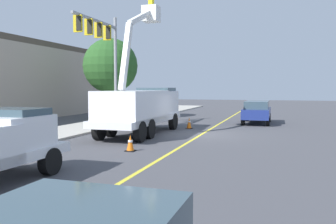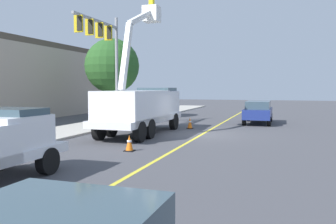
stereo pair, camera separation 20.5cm
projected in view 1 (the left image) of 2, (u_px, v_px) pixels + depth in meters
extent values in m
plane|color=#47474C|center=(201.00, 134.00, 20.12)|extent=(120.00, 120.00, 0.00)
cube|color=#B2ADA3|center=(78.00, 128.00, 22.57)|extent=(60.03, 4.21, 0.12)
cube|color=yellow|center=(201.00, 134.00, 20.12)|extent=(50.00, 0.67, 0.01)
cube|color=white|center=(140.00, 119.00, 20.16)|extent=(8.23, 2.58, 0.36)
cube|color=white|center=(155.00, 104.00, 22.60)|extent=(2.65, 2.38, 1.60)
cube|color=#384C56|center=(156.00, 93.00, 22.74)|extent=(1.83, 2.12, 0.64)
cube|color=white|center=(133.00, 107.00, 19.18)|extent=(5.27, 2.55, 1.80)
cube|color=white|center=(126.00, 56.00, 17.98)|extent=(1.15, 0.42, 3.55)
cube|color=white|center=(141.00, 17.00, 19.33)|extent=(2.60, 0.60, 1.34)
cube|color=white|center=(151.00, 14.00, 20.43)|extent=(0.90, 0.90, 0.90)
cube|color=yellow|center=(151.00, 4.00, 20.38)|extent=(0.36, 0.24, 0.60)
cylinder|color=black|center=(141.00, 120.00, 23.26)|extent=(1.04, 0.35, 1.04)
cylinder|color=black|center=(173.00, 121.00, 22.57)|extent=(1.04, 0.35, 1.04)
cylinder|color=black|center=(111.00, 127.00, 19.12)|extent=(1.04, 0.35, 1.04)
cylinder|color=black|center=(149.00, 129.00, 18.44)|extent=(1.04, 0.35, 1.04)
cylinder|color=black|center=(99.00, 130.00, 17.88)|extent=(1.04, 0.35, 1.04)
cylinder|color=black|center=(140.00, 132.00, 17.20)|extent=(1.04, 0.35, 1.04)
cube|color=white|center=(10.00, 134.00, 10.40)|extent=(2.04, 1.95, 1.10)
cube|color=#384C56|center=(14.00, 118.00, 10.55)|extent=(1.36, 1.78, 0.56)
cylinder|color=black|center=(1.00, 158.00, 11.33)|extent=(0.84, 0.31, 0.84)
cylinder|color=black|center=(50.00, 161.00, 10.75)|extent=(0.84, 0.31, 0.84)
cube|color=navy|center=(257.00, 113.00, 26.34)|extent=(4.82, 1.95, 0.70)
cube|color=#384C56|center=(257.00, 105.00, 26.44)|extent=(3.47, 1.71, 0.60)
cylinder|color=black|center=(268.00, 121.00, 24.56)|extent=(0.68, 0.25, 0.68)
cylinder|color=black|center=(243.00, 121.00, 25.08)|extent=(0.68, 0.25, 0.68)
cylinder|color=black|center=(269.00, 117.00, 27.67)|extent=(0.68, 0.25, 0.68)
cylinder|color=black|center=(247.00, 117.00, 28.18)|extent=(0.68, 0.25, 0.68)
cube|color=black|center=(130.00, 151.00, 14.80)|extent=(0.40, 0.40, 0.04)
cone|color=orange|center=(130.00, 143.00, 14.78)|extent=(0.32, 0.32, 0.65)
cylinder|color=white|center=(130.00, 141.00, 14.77)|extent=(0.20, 0.20, 0.08)
cube|color=black|center=(189.00, 128.00, 23.01)|extent=(0.40, 0.40, 0.04)
cone|color=orange|center=(189.00, 123.00, 22.99)|extent=(0.32, 0.32, 0.71)
cylinder|color=white|center=(189.00, 122.00, 22.98)|extent=(0.20, 0.20, 0.08)
cylinder|color=gray|center=(116.00, 72.00, 25.28)|extent=(0.22, 0.22, 7.70)
cube|color=gray|center=(96.00, 21.00, 22.45)|extent=(5.51, 0.22, 0.16)
cube|color=gold|center=(107.00, 33.00, 23.94)|extent=(0.13, 0.56, 1.00)
cube|color=black|center=(109.00, 33.00, 23.91)|extent=(0.20, 0.32, 0.84)
cube|color=gold|center=(98.00, 30.00, 22.78)|extent=(0.13, 0.56, 1.00)
cube|color=black|center=(100.00, 30.00, 22.75)|extent=(0.20, 0.32, 0.84)
cube|color=gold|center=(89.00, 27.00, 21.62)|extent=(0.13, 0.56, 1.00)
cube|color=black|center=(90.00, 27.00, 21.59)|extent=(0.20, 0.32, 0.84)
cube|color=gold|center=(78.00, 24.00, 20.45)|extent=(0.13, 0.56, 1.00)
cube|color=black|center=(79.00, 23.00, 20.42)|extent=(0.20, 0.32, 0.84)
cube|color=#A89989|center=(8.00, 83.00, 30.61)|extent=(26.32, 6.82, 6.26)
cube|color=#4C4238|center=(7.00, 44.00, 30.38)|extent=(26.32, 6.82, 0.50)
cylinder|color=brown|center=(111.00, 102.00, 30.38)|extent=(0.32, 0.32, 2.94)
sphere|color=#285623|center=(110.00, 66.00, 30.16)|extent=(4.70, 4.70, 4.70)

